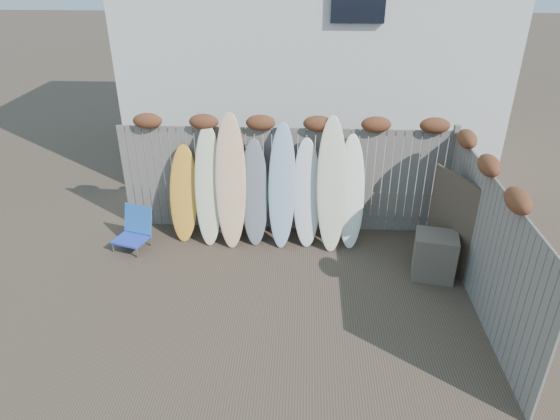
{
  "coord_description": "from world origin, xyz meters",
  "views": [
    {
      "loc": [
        0.38,
        -6.0,
        4.79
      ],
      "look_at": [
        0.0,
        1.2,
        1.0
      ],
      "focal_mm": 32.0,
      "sensor_mm": 36.0,
      "label": 1
    }
  ],
  "objects_px": {
    "lattice_panel": "(451,222)",
    "surfboard_0": "(184,194)",
    "beach_chair": "(135,229)",
    "wooden_crate": "(434,256)"
  },
  "relations": [
    {
      "from": "beach_chair",
      "to": "surfboard_0",
      "type": "relative_size",
      "value": 0.41
    },
    {
      "from": "lattice_panel",
      "to": "surfboard_0",
      "type": "xyz_separation_m",
      "value": [
        -4.58,
        0.77,
        0.03
      ]
    },
    {
      "from": "beach_chair",
      "to": "wooden_crate",
      "type": "height_order",
      "value": "wooden_crate"
    },
    {
      "from": "beach_chair",
      "to": "lattice_panel",
      "type": "height_order",
      "value": "lattice_panel"
    },
    {
      "from": "beach_chair",
      "to": "surfboard_0",
      "type": "distance_m",
      "value": 1.07
    },
    {
      "from": "wooden_crate",
      "to": "lattice_panel",
      "type": "relative_size",
      "value": 0.46
    },
    {
      "from": "beach_chair",
      "to": "lattice_panel",
      "type": "relative_size",
      "value": 0.45
    },
    {
      "from": "surfboard_0",
      "to": "lattice_panel",
      "type": "bearing_deg",
      "value": -7.99
    },
    {
      "from": "beach_chair",
      "to": "wooden_crate",
      "type": "relative_size",
      "value": 0.96
    },
    {
      "from": "wooden_crate",
      "to": "surfboard_0",
      "type": "relative_size",
      "value": 0.43
    }
  ]
}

